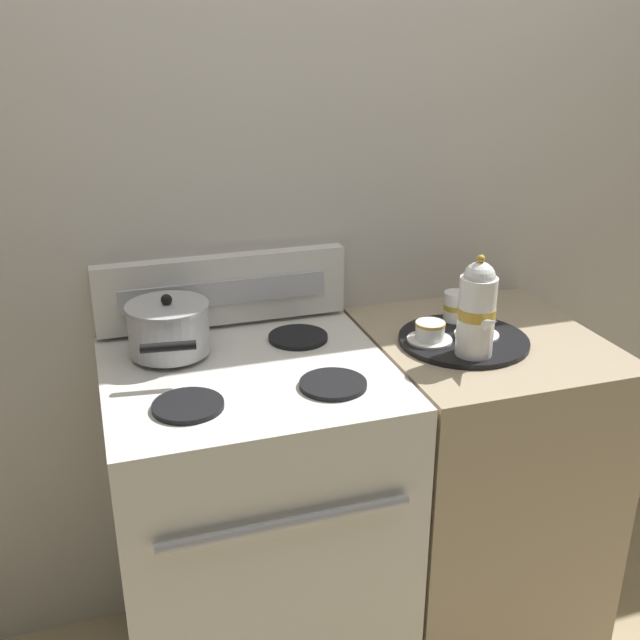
% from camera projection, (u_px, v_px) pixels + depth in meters
% --- Properties ---
extents(ground_plane, '(6.00, 6.00, 0.00)m').
position_uv_depth(ground_plane, '(357.00, 637.00, 2.23)').
color(ground_plane, tan).
extents(wall_back, '(6.00, 0.05, 2.20)m').
position_uv_depth(wall_back, '(322.00, 252.00, 2.12)').
color(wall_back, beige).
rests_on(wall_back, ground).
extents(stove, '(0.69, 0.67, 0.94)m').
position_uv_depth(stove, '(255.00, 528.00, 1.97)').
color(stove, silver).
rests_on(stove, ground).
extents(control_panel, '(0.68, 0.05, 0.19)m').
position_uv_depth(control_panel, '(223.00, 290.00, 2.02)').
color(control_panel, silver).
rests_on(control_panel, stove).
extents(side_counter, '(0.58, 0.64, 0.93)m').
position_uv_depth(side_counter, '(474.00, 485.00, 2.16)').
color(side_counter, tan).
rests_on(side_counter, ground).
extents(saucepan, '(0.20, 0.28, 0.15)m').
position_uv_depth(saucepan, '(169.00, 328.00, 1.85)').
color(saucepan, '#B7B7BC').
rests_on(saucepan, stove).
extents(serving_tray, '(0.34, 0.34, 0.01)m').
position_uv_depth(serving_tray, '(463.00, 340.00, 1.95)').
color(serving_tray, black).
rests_on(serving_tray, side_counter).
extents(teapot, '(0.09, 0.15, 0.26)m').
position_uv_depth(teapot, '(477.00, 309.00, 1.81)').
color(teapot, white).
rests_on(teapot, serving_tray).
extents(teacup_left, '(0.12, 0.12, 0.05)m').
position_uv_depth(teacup_left, '(430.00, 332.00, 1.92)').
color(teacup_left, white).
rests_on(teacup_left, serving_tray).
extents(teacup_right, '(0.12, 0.12, 0.05)m').
position_uv_depth(teacup_right, '(477.00, 327.00, 1.95)').
color(teacup_right, white).
rests_on(teacup_right, serving_tray).
extents(creamer_jug, '(0.07, 0.07, 0.08)m').
position_uv_depth(creamer_jug, '(456.00, 306.00, 2.05)').
color(creamer_jug, white).
rests_on(creamer_jug, serving_tray).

